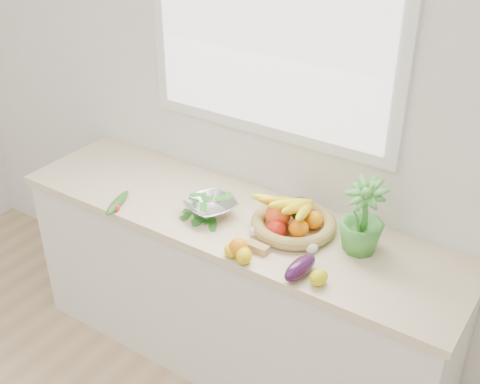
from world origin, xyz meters
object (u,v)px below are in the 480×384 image
Objects in this scene: apple at (276,230)px; potted_herb at (362,216)px; cucumber at (118,203)px; fruit_basket at (293,219)px; eggplant at (300,268)px; colander_with_spinach at (211,204)px.

potted_herb is (0.34, 0.12, 0.12)m from apple.
apple is 0.79m from cucumber.
cucumber is 0.85m from fruit_basket.
apple is 0.28m from eggplant.
apple is 0.38m from potted_herb.
eggplant is (0.22, -0.17, -0.01)m from apple.
fruit_basket reaches higher than eggplant.
colander_with_spinach is (0.42, 0.19, 0.04)m from cucumber.
apple is 0.35m from colander_with_spinach.
eggplant is 0.35m from potted_herb.
potted_herb is 0.33m from fruit_basket.
colander_with_spinach is (-0.35, -0.01, 0.02)m from apple.
potted_herb is at bearing 20.02° from apple.
potted_herb is 0.67× the size of fruit_basket.
cucumber is 0.45× the size of fruit_basket.
fruit_basket is at bearing 75.17° from apple.
potted_herb is at bearing 67.42° from eggplant.
colander_with_spinach is at bearing -178.65° from apple.
potted_herb is 1.17× the size of colander_with_spinach.
eggplant is at bearing -112.58° from potted_herb.
fruit_basket is 0.39m from colander_with_spinach.
fruit_basket is (0.03, 0.10, 0.01)m from apple.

